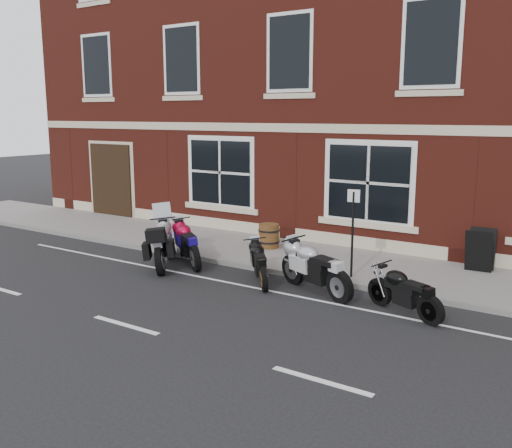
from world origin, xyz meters
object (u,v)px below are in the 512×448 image
Objects in this scene: moto_naked_black at (404,290)px; barrel_planter at (269,236)px; moto_touring_silver at (165,242)px; moto_sport_silver at (315,266)px; moto_sport_black at (261,262)px; moto_sport_red at (188,242)px; a_board_sign at (480,250)px; parking_sign at (353,227)px.

moto_naked_black is 2.63× the size of barrel_planter.
moto_touring_silver reaches higher than moto_sport_silver.
barrel_planter is at bearing 78.93° from moto_sport_black.
a_board_sign reaches higher than moto_sport_red.
a_board_sign is at bearing -0.44° from moto_sport_black.
moto_sport_black is 3.45m from moto_naked_black.
moto_sport_red is 2.51m from moto_sport_black.
moto_sport_red is 1.23× the size of moto_sport_black.
moto_naked_black is at bearing -37.50° from moto_touring_silver.
moto_touring_silver reaches higher than moto_naked_black.
parking_sign is at bearing -140.63° from a_board_sign.
moto_sport_silver is 1.06× the size of parking_sign.
parking_sign reaches higher than moto_sport_silver.
barrel_planter is at bearing -175.92° from a_board_sign.
moto_naked_black is at bearing -74.26° from moto_sport_silver.
moto_naked_black is 0.87× the size of parking_sign.
moto_sport_silver is at bearing -132.35° from a_board_sign.
moto_sport_red is at bearing 108.42° from moto_naked_black.
parking_sign reaches higher than moto_sport_red.
moto_sport_silver reaches higher than moto_naked_black.
moto_naked_black is 3.64m from a_board_sign.
moto_sport_black is 0.71× the size of moto_sport_silver.
moto_sport_silver is 2.08m from moto_naked_black.
moto_sport_red is 7.15m from a_board_sign.
moto_touring_silver reaches higher than moto_sport_red.
moto_sport_black is 2.95m from barrel_planter.
moto_sport_red is 2.80× the size of barrel_planter.
moto_naked_black is 2.37m from parking_sign.
moto_sport_silver is at bearing -42.34° from barrel_planter.
moto_sport_black is at bearing -151.26° from parking_sign.
moto_naked_black is 5.63m from barrel_planter.
moto_sport_red is 0.87× the size of moto_sport_silver.
a_board_sign is at bearing -29.28° from moto_sport_red.
moto_sport_black is 2.28× the size of barrel_planter.
parking_sign is (-1.73, 1.41, 0.80)m from moto_naked_black.
moto_sport_silver is at bearing 106.99° from moto_naked_black.
a_board_sign is (6.84, 3.48, 0.01)m from moto_touring_silver.
moto_sport_silver is 1.22× the size of moto_naked_black.
moto_touring_silver is at bearing 113.44° from moto_naked_black.
barrel_planter is 3.54m from parking_sign.
moto_sport_red is at bearing 107.94° from moto_sport_silver.
barrel_planter is (1.39, 2.72, -0.17)m from moto_touring_silver.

